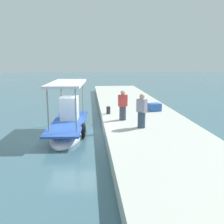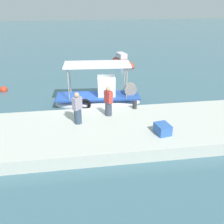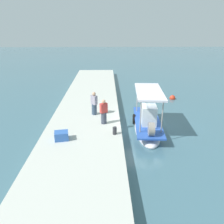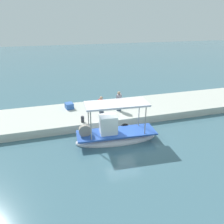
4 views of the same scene
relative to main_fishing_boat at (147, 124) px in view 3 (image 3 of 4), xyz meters
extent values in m
plane|color=#416774|center=(-0.56, -0.15, -0.47)|extent=(120.00, 120.00, 0.00)
cube|color=beige|center=(-0.56, -4.18, -0.17)|extent=(36.00, 4.73, 0.60)
ellipsoid|color=silver|center=(-0.10, 0.01, -0.37)|extent=(5.61, 2.03, 0.89)
cube|color=#284FAA|center=(-0.10, 0.01, 0.13)|extent=(5.39, 2.01, 0.10)
cube|color=white|center=(0.45, -0.02, 0.74)|extent=(1.16, 0.98, 1.34)
cylinder|color=gray|center=(1.70, 0.52, 1.10)|extent=(0.07, 0.07, 2.05)
cylinder|color=gray|center=(1.62, -0.73, 1.10)|extent=(0.07, 0.07, 2.05)
cylinder|color=gray|center=(-1.81, 0.76, 1.10)|extent=(0.07, 0.07, 2.05)
cylinder|color=gray|center=(-1.90, -0.49, 1.10)|extent=(0.07, 0.07, 2.05)
cube|color=silver|center=(-0.10, 0.01, 2.19)|extent=(4.13, 1.93, 0.12)
torus|color=black|center=(-0.98, -0.79, -0.07)|extent=(0.75, 0.23, 0.74)
cylinder|color=gray|center=(1.99, -0.13, 0.53)|extent=(0.82, 0.40, 0.80)
cylinder|color=#3A404F|center=(0.19, -2.90, 0.51)|extent=(0.49, 0.49, 0.75)
cube|color=#CC3C37|center=(0.19, -2.90, 1.20)|extent=(0.44, 0.52, 0.62)
sphere|color=tan|center=(0.19, -2.90, 1.63)|extent=(0.25, 0.25, 0.25)
cylinder|color=#334459|center=(-1.45, -3.60, 0.52)|extent=(0.52, 0.52, 0.77)
cube|color=#928B9C|center=(-1.45, -3.60, 1.22)|extent=(0.52, 0.51, 0.64)
sphere|color=tan|center=(-1.45, -3.60, 1.66)|extent=(0.25, 0.25, 0.25)
cylinder|color=#2D2D33|center=(1.79, -2.25, 0.36)|extent=(0.24, 0.24, 0.45)
cube|color=#3260B1|center=(2.42, -5.24, 0.37)|extent=(0.73, 0.85, 0.48)
sphere|color=red|center=(-6.77, 3.54, -0.36)|extent=(0.54, 0.54, 0.54)
camera|label=1|loc=(-13.15, -1.09, 3.44)|focal=40.61mm
camera|label=2|loc=(-1.43, -15.10, 6.07)|focal=40.57mm
camera|label=3|loc=(14.01, -2.67, 6.21)|focal=36.91mm
camera|label=4|loc=(3.96, 12.63, 7.22)|focal=35.80mm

